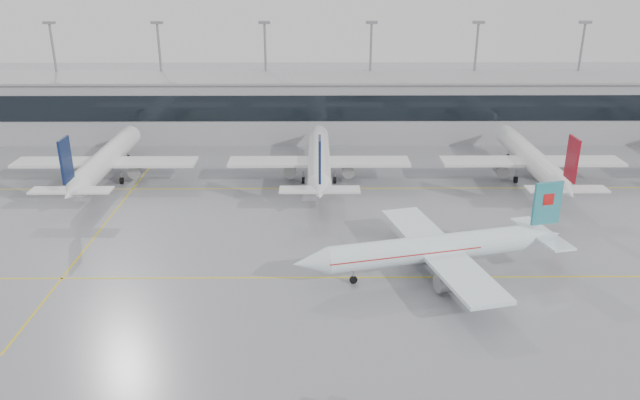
{
  "coord_description": "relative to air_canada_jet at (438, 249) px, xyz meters",
  "views": [
    {
      "loc": [
        -0.54,
        -64.09,
        34.58
      ],
      "look_at": [
        0.0,
        12.0,
        5.0
      ],
      "focal_mm": 35.0,
      "sensor_mm": 36.0,
      "label": 1
    }
  ],
  "objects": [
    {
      "name": "parked_jet_c",
      "position": [
        -13.56,
        32.64,
        0.54
      ],
      "size": [
        29.64,
        36.96,
        11.72
      ],
      "rotation": [
        0.0,
        0.0,
        1.57
      ],
      "color": "white",
      "rests_on": "ground"
    },
    {
      "name": "parked_jet_b",
      "position": [
        -48.56,
        32.64,
        0.54
      ],
      "size": [
        29.64,
        36.96,
        11.72
      ],
      "rotation": [
        0.0,
        0.0,
        1.57
      ],
      "color": "white",
      "rests_on": "ground"
    },
    {
      "name": "parked_jet_d",
      "position": [
        21.44,
        32.64,
        0.54
      ],
      "size": [
        29.64,
        36.96,
        11.72
      ],
      "rotation": [
        0.0,
        0.0,
        1.57
      ],
      "color": "white",
      "rests_on": "ground"
    },
    {
      "name": "taxi_line_north",
      "position": [
        -13.56,
        28.95,
        -3.16
      ],
      "size": [
        120.0,
        0.25,
        0.01
      ],
      "primitive_type": "cube",
      "color": "yellow",
      "rests_on": "ground"
    },
    {
      "name": "ground",
      "position": [
        -13.56,
        -1.05,
        -3.17
      ],
      "size": [
        320.0,
        320.0,
        0.0
      ],
      "primitive_type": "plane",
      "color": "gray",
      "rests_on": "ground"
    },
    {
      "name": "taxi_line_cross",
      "position": [
        -43.56,
        13.95,
        -3.16
      ],
      "size": [
        0.25,
        60.0,
        0.01
      ],
      "primitive_type": "cube",
      "color": "yellow",
      "rests_on": "ground"
    },
    {
      "name": "terminal",
      "position": [
        -13.56,
        60.95,
        2.83
      ],
      "size": [
        180.0,
        15.0,
        12.0
      ],
      "primitive_type": "cube",
      "color": "#949498",
      "rests_on": "ground"
    },
    {
      "name": "taxi_line_main",
      "position": [
        -13.56,
        -1.05,
        -3.16
      ],
      "size": [
        120.0,
        0.25,
        0.01
      ],
      "primitive_type": "cube",
      "color": "yellow",
      "rests_on": "ground"
    },
    {
      "name": "terminal_roof",
      "position": [
        -13.56,
        60.95,
        9.03
      ],
      "size": [
        182.0,
        16.0,
        0.4
      ],
      "primitive_type": "cube",
      "color": "gray",
      "rests_on": "ground"
    },
    {
      "name": "air_canada_jet",
      "position": [
        0.0,
        0.0,
        0.0
      ],
      "size": [
        33.04,
        26.09,
        10.14
      ],
      "rotation": [
        0.0,
        0.0,
        3.38
      ],
      "color": "white",
      "rests_on": "ground"
    },
    {
      "name": "terminal_glass",
      "position": [
        -13.56,
        53.4,
        4.33
      ],
      "size": [
        180.0,
        0.2,
        5.0
      ],
      "primitive_type": "cube",
      "color": "black",
      "rests_on": "ground"
    },
    {
      "name": "light_masts",
      "position": [
        -13.56,
        66.95,
        10.18
      ],
      "size": [
        156.4,
        1.0,
        22.6
      ],
      "color": "gray",
      "rests_on": "ground"
    }
  ]
}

